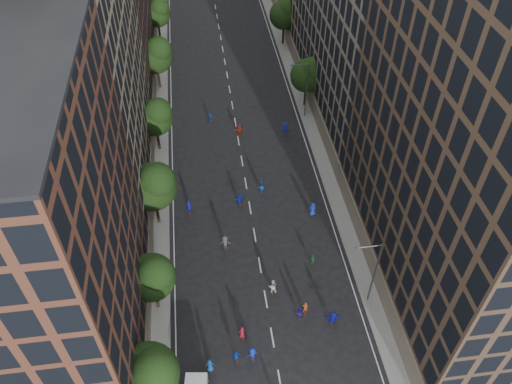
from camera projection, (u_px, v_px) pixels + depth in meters
ground at (239, 143)px, 71.39m from camera, size 240.00×240.00×0.00m
sidewalk_left at (155, 118)px, 75.52m from camera, size 4.00×105.00×0.15m
sidewalk_right at (310, 106)px, 77.78m from camera, size 4.00×105.00×0.15m
bldg_left_a at (30, 244)px, 38.55m from camera, size 14.00×22.00×30.00m
bldg_left_b at (66, 63)px, 54.17m from camera, size 14.00×26.00×34.00m
bldg_left_c at (94, 1)px, 72.58m from camera, size 14.00×20.00×28.00m
bldg_right_a at (484, 141)px, 42.87m from camera, size 14.00×30.00×36.00m
bldg_right_b at (378, 12)px, 64.48m from camera, size 14.00×28.00×33.00m
tree_left_0 at (150, 373)px, 40.55m from camera, size 5.20×5.20×8.83m
tree_left_1 at (153, 276)px, 47.93m from camera, size 4.80×4.80×8.21m
tree_left_2 at (154, 185)px, 55.86m from camera, size 5.60×5.60×9.45m
tree_left_3 at (155, 116)px, 66.18m from camera, size 5.00×5.00×8.58m
tree_left_4 at (157, 54)px, 77.32m from camera, size 5.40×5.40×9.08m
tree_left_5 at (158, 12)px, 88.97m from camera, size 4.80×4.80×8.33m
tree_right_a at (308, 74)px, 74.09m from camera, size 5.00×5.00×8.39m
tree_right_b at (285, 13)px, 88.04m from camera, size 5.20×5.20×8.83m
streetlamp_near at (373, 270)px, 48.90m from camera, size 2.64×0.22×9.06m
streetlamp_far at (305, 88)px, 72.30m from camera, size 2.64×0.22×9.06m
skater_0 at (210, 366)px, 46.40m from camera, size 0.84×0.55×1.70m
skater_2 at (299, 313)px, 50.50m from camera, size 0.80×0.66×1.53m
skater_3 at (252, 354)px, 47.18m from camera, size 1.23×0.84×1.75m
skater_4 at (236, 357)px, 46.98m from camera, size 1.12×0.60×1.82m
skater_5 at (333, 318)px, 49.89m from camera, size 1.76×0.72×1.85m
skater_6 at (242, 333)px, 48.89m from camera, size 0.81×0.55×1.59m
skater_7 at (305, 308)px, 50.85m from camera, size 0.63×0.44×1.68m
skater_8 at (273, 287)px, 52.57m from camera, size 1.01×0.83×1.92m
skater_9 at (225, 243)px, 56.86m from camera, size 1.33×0.88×1.93m
skater_10 at (313, 260)px, 55.34m from camera, size 0.95×0.63×1.50m
skater_11 at (240, 200)px, 62.00m from camera, size 1.62×0.73×1.68m
skater_12 at (312, 209)px, 60.64m from camera, size 0.97×0.67×1.91m
skater_13 at (189, 207)px, 60.92m from camera, size 0.75×0.53×1.95m
skater_14 at (261, 187)px, 63.47m from camera, size 1.02×0.87×1.84m
skater_15 at (285, 129)px, 72.19m from camera, size 1.28×0.78×1.92m
skater_16 at (210, 118)px, 74.38m from camera, size 1.02×0.73×1.61m
skater_17 at (239, 130)px, 72.04m from camera, size 1.70×0.87×1.75m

